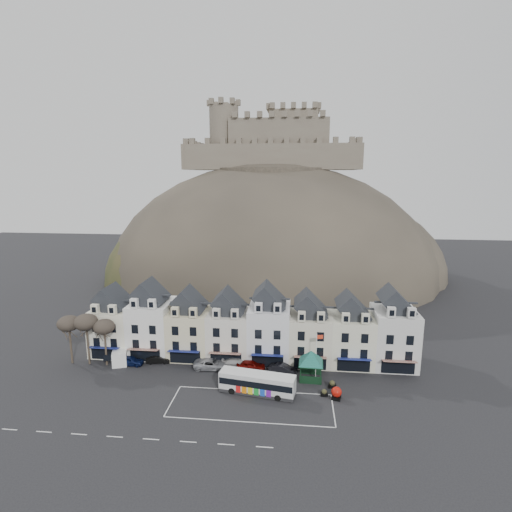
{
  "coord_description": "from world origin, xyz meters",
  "views": [
    {
      "loc": [
        7.67,
        -47.35,
        30.82
      ],
      "look_at": [
        0.3,
        24.0,
        16.02
      ],
      "focal_mm": 28.0,
      "sensor_mm": 36.0,
      "label": 1
    }
  ],
  "objects": [
    {
      "name": "ground",
      "position": [
        0.0,
        0.0,
        0.0
      ],
      "size": [
        300.0,
        300.0,
        0.0
      ],
      "primitive_type": "plane",
      "color": "black",
      "rests_on": "ground"
    },
    {
      "name": "coach_bay_markings",
      "position": [
        2.0,
        1.25,
        0.0
      ],
      "size": [
        22.0,
        7.5,
        0.01
      ],
      "primitive_type": "cube",
      "color": "silver",
      "rests_on": "ground"
    },
    {
      "name": "townhouse_terrace",
      "position": [
        0.15,
        15.97,
        5.3
      ],
      "size": [
        54.4,
        9.35,
        11.8
      ],
      "color": "white",
      "rests_on": "ground"
    },
    {
      "name": "castle_hill",
      "position": [
        1.25,
        68.95,
        0.11
      ],
      "size": [
        100.0,
        76.0,
        68.0
      ],
      "color": "#322D27",
      "rests_on": "ground"
    },
    {
      "name": "castle",
      "position": [
        0.51,
        75.93,
        40.19
      ],
      "size": [
        50.2,
        22.2,
        22.0
      ],
      "color": "#64594C",
      "rests_on": "ground"
    },
    {
      "name": "tree_left_far",
      "position": [
        -29.0,
        10.5,
        6.9
      ],
      "size": [
        3.61,
        3.61,
        8.24
      ],
      "color": "#382E23",
      "rests_on": "ground"
    },
    {
      "name": "tree_left_mid",
      "position": [
        -26.0,
        10.5,
        7.24
      ],
      "size": [
        3.78,
        3.78,
        8.64
      ],
      "color": "#382E23",
      "rests_on": "ground"
    },
    {
      "name": "tree_left_near",
      "position": [
        -23.0,
        10.5,
        6.55
      ],
      "size": [
        3.43,
        3.43,
        7.84
      ],
      "color": "#382E23",
      "rests_on": "ground"
    },
    {
      "name": "bus",
      "position": [
        2.5,
        4.37,
        1.69
      ],
      "size": [
        11.11,
        4.28,
        3.06
      ],
      "rotation": [
        0.0,
        0.0,
        -0.17
      ],
      "color": "#262628",
      "rests_on": "ground"
    },
    {
      "name": "bus_shelter",
      "position": [
        10.21,
        9.25,
        3.6
      ],
      "size": [
        7.3,
        7.3,
        4.64
      ],
      "rotation": [
        0.0,
        0.0,
        -0.04
      ],
      "color": "black",
      "rests_on": "ground"
    },
    {
      "name": "red_buoy",
      "position": [
        13.63,
        4.05,
        0.92
      ],
      "size": [
        1.49,
        1.49,
        1.8
      ],
      "rotation": [
        0.0,
        0.0,
        -0.28
      ],
      "color": "black",
      "rests_on": "ground"
    },
    {
      "name": "flagpole",
      "position": [
        11.09,
        10.02,
        4.05
      ],
      "size": [
        1.01,
        0.27,
        7.09
      ],
      "rotation": [
        0.0,
        0.0,
        0.21
      ],
      "color": "silver",
      "rests_on": "ground"
    },
    {
      "name": "white_van",
      "position": [
        -21.29,
        12.0,
        1.19
      ],
      "size": [
        3.86,
        5.65,
        2.37
      ],
      "rotation": [
        0.0,
        0.0,
        0.34
      ],
      "color": "white",
      "rests_on": "ground"
    },
    {
      "name": "planter_west",
      "position": [
        12.0,
        4.63,
        0.49
      ],
      "size": [
        1.04,
        0.72,
        1.02
      ],
      "rotation": [
        0.0,
        0.0,
        0.04
      ],
      "color": "black",
      "rests_on": "ground"
    },
    {
      "name": "planter_east",
      "position": [
        13.29,
        7.0,
        0.55
      ],
      "size": [
        1.19,
        0.8,
        1.14
      ],
      "rotation": [
        0.0,
        0.0,
        0.1
      ],
      "color": "black",
      "rests_on": "ground"
    },
    {
      "name": "car_navy",
      "position": [
        -19.17,
        10.79,
        0.76
      ],
      "size": [
        4.52,
        1.9,
        1.53
      ],
      "primitive_type": "imported",
      "rotation": [
        0.0,
        0.0,
        1.59
      ],
      "color": "#0C163F",
      "rests_on": "ground"
    },
    {
      "name": "car_black",
      "position": [
        -14.8,
        12.0,
        0.64
      ],
      "size": [
        4.07,
        1.95,
        1.29
      ],
      "primitive_type": "imported",
      "rotation": [
        0.0,
        0.0,
        1.73
      ],
      "color": "black",
      "rests_on": "ground"
    },
    {
      "name": "car_silver",
      "position": [
        -5.6,
        10.93,
        0.79
      ],
      "size": [
        5.67,
        2.8,
        1.58
      ],
      "primitive_type": "imported",
      "rotation": [
        0.0,
        0.0,
        1.6
      ],
      "color": "#9D9EA4",
      "rests_on": "ground"
    },
    {
      "name": "car_white",
      "position": [
        -1.4,
        12.0,
        0.76
      ],
      "size": [
        5.36,
        2.51,
        1.51
      ],
      "primitive_type": "imported",
      "rotation": [
        0.0,
        0.0,
        1.49
      ],
      "color": "beige",
      "rests_on": "ground"
    },
    {
      "name": "car_maroon",
      "position": [
        0.8,
        11.17,
        0.79
      ],
      "size": [
        4.63,
        1.91,
        1.57
      ],
      "primitive_type": "imported",
      "rotation": [
        0.0,
        0.0,
        1.56
      ],
      "color": "#5E0805",
      "rests_on": "ground"
    },
    {
      "name": "car_charcoal",
      "position": [
        6.0,
        10.64,
        0.74
      ],
      "size": [
        4.75,
        2.66,
        1.48
      ],
      "primitive_type": "imported",
      "rotation": [
        0.0,
        0.0,
        1.31
      ],
      "color": "black",
      "rests_on": "ground"
    }
  ]
}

